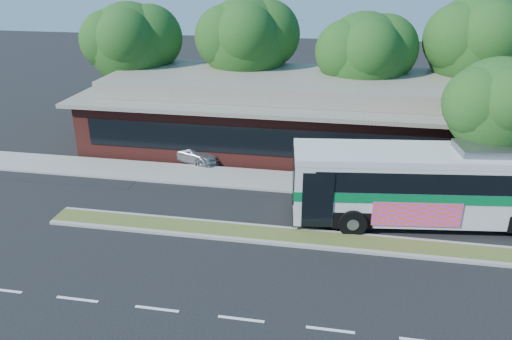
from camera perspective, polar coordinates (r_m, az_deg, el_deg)
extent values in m
plane|color=black|center=(21.45, 9.06, -8.97)|extent=(120.00, 120.00, 0.00)
cube|color=#495925|center=(21.92, 9.12, -7.98)|extent=(26.00, 1.10, 0.15)
cube|color=gray|center=(27.08, 9.51, -1.75)|extent=(44.00, 2.60, 0.12)
cube|color=black|center=(35.29, -20.95, 2.85)|extent=(14.00, 12.00, 0.01)
cube|color=#5D221D|center=(32.71, 9.98, 5.49)|extent=(32.00, 10.00, 3.20)
cube|color=gray|center=(32.25, 10.19, 8.40)|extent=(33.20, 11.20, 0.24)
cube|color=gray|center=(32.10, 10.27, 9.49)|extent=(30.00, 8.00, 1.00)
cube|color=black|center=(27.91, 9.81, 2.64)|extent=(30.00, 0.06, 1.60)
cylinder|color=black|center=(37.60, -13.62, 8.11)|extent=(0.44, 0.44, 3.99)
sphere|color=#153D14|center=(36.86, -14.17, 13.72)|extent=(5.80, 5.80, 5.80)
sphere|color=#153D14|center=(36.68, -12.03, 14.60)|extent=(4.52, 4.52, 4.52)
cylinder|color=black|center=(36.13, -1.14, 8.32)|extent=(0.44, 0.44, 4.20)
sphere|color=#153D14|center=(35.34, -1.19, 14.45)|extent=(6.00, 6.00, 6.00)
sphere|color=#153D14|center=(35.47, 1.16, 15.27)|extent=(4.68, 4.68, 4.68)
cylinder|color=black|center=(34.57, 11.74, 6.81)|extent=(0.44, 0.44, 3.78)
sphere|color=#153D14|center=(33.78, 12.23, 12.62)|extent=(5.60, 5.60, 5.60)
sphere|color=#153D14|center=(34.18, 14.44, 13.31)|extent=(4.37, 4.37, 4.37)
cylinder|color=black|center=(36.35, 22.91, 6.77)|extent=(0.44, 0.44, 4.41)
sphere|color=#153D14|center=(35.55, 23.93, 13.05)|extent=(6.20, 6.20, 6.20)
sphere|color=#153D14|center=(36.27, 26.09, 13.66)|extent=(4.84, 4.84, 4.84)
cube|color=silver|center=(23.92, 20.66, -1.51)|extent=(13.71, 4.54, 3.09)
cube|color=black|center=(23.79, 21.64, -0.17)|extent=(12.65, 4.46, 0.93)
cube|color=silver|center=(23.40, 21.14, 1.64)|extent=(13.74, 4.57, 0.29)
cube|color=#04642E|center=(23.95, 20.63, -1.72)|extent=(13.79, 4.62, 0.43)
cube|color=black|center=(22.61, 4.30, -0.39)|extent=(0.39, 2.50, 1.92)
cube|color=#C73ABE|center=(22.57, 17.88, -4.87)|extent=(3.79, 0.54, 1.12)
cube|color=slate|center=(23.89, 25.07, 2.17)|extent=(2.90, 2.12, 0.34)
cylinder|color=black|center=(22.31, 10.96, -5.93)|extent=(1.27, 0.56, 1.23)
cylinder|color=black|center=(24.79, 10.15, -2.79)|extent=(1.27, 0.56, 1.23)
cylinder|color=black|center=(26.83, 26.30, -2.90)|extent=(1.27, 0.56, 1.23)
imported|color=#AFB0B6|center=(30.25, -7.58, 2.20)|extent=(4.52, 2.92, 1.22)
cylinder|color=black|center=(26.28, 24.63, -0.15)|extent=(0.44, 0.44, 3.70)
sphere|color=#153D14|center=(25.31, 25.81, 6.53)|extent=(4.50, 4.50, 4.50)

